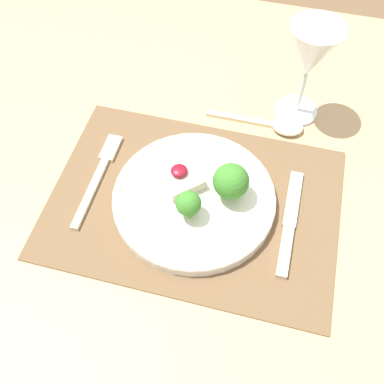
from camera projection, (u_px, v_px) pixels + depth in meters
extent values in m
plane|color=brown|center=(193.00, 335.00, 1.30)|extent=(8.00, 8.00, 0.00)
cube|color=tan|center=(194.00, 208.00, 0.72)|extent=(1.33, 1.10, 0.03)
cylinder|color=tan|center=(42.00, 97.00, 1.35)|extent=(0.06, 0.06, 0.69)
cube|color=brown|center=(194.00, 202.00, 0.70)|extent=(0.45, 0.32, 0.00)
cylinder|color=silver|center=(192.00, 196.00, 0.70)|extent=(0.25, 0.25, 0.02)
torus|color=silver|center=(192.00, 193.00, 0.69)|extent=(0.25, 0.25, 0.01)
cube|color=beige|center=(179.00, 177.00, 0.70)|extent=(0.09, 0.09, 0.02)
ellipsoid|color=maroon|center=(179.00, 171.00, 0.68)|extent=(0.03, 0.03, 0.01)
cylinder|color=#84B256|center=(191.00, 212.00, 0.66)|extent=(0.01, 0.01, 0.02)
sphere|color=#387A28|center=(191.00, 204.00, 0.64)|extent=(0.04, 0.04, 0.04)
cylinder|color=#84B256|center=(230.00, 192.00, 0.68)|extent=(0.01, 0.01, 0.02)
sphere|color=#387A28|center=(231.00, 181.00, 0.66)|extent=(0.05, 0.05, 0.05)
cube|color=beige|center=(90.00, 193.00, 0.71)|extent=(0.01, 0.13, 0.01)
cube|color=beige|center=(111.00, 148.00, 0.76)|extent=(0.02, 0.05, 0.01)
cube|color=beige|center=(285.00, 251.00, 0.65)|extent=(0.02, 0.08, 0.01)
cube|color=beige|center=(293.00, 199.00, 0.70)|extent=(0.02, 0.10, 0.00)
cube|color=beige|center=(240.00, 119.00, 0.80)|extent=(0.12, 0.01, 0.01)
ellipsoid|color=beige|center=(288.00, 126.00, 0.78)|extent=(0.05, 0.05, 0.02)
cylinder|color=white|center=(296.00, 110.00, 0.81)|extent=(0.07, 0.07, 0.01)
cylinder|color=white|center=(301.00, 93.00, 0.77)|extent=(0.01, 0.01, 0.08)
cone|color=white|center=(312.00, 53.00, 0.70)|extent=(0.09, 0.09, 0.09)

